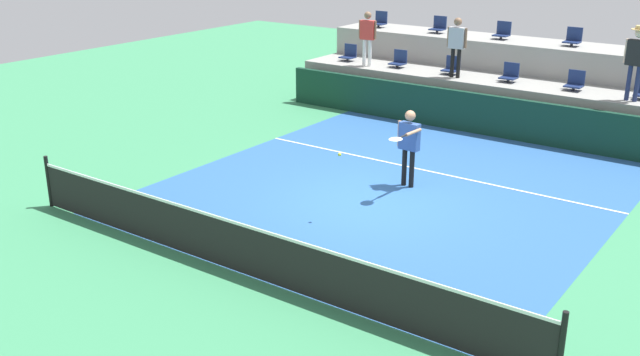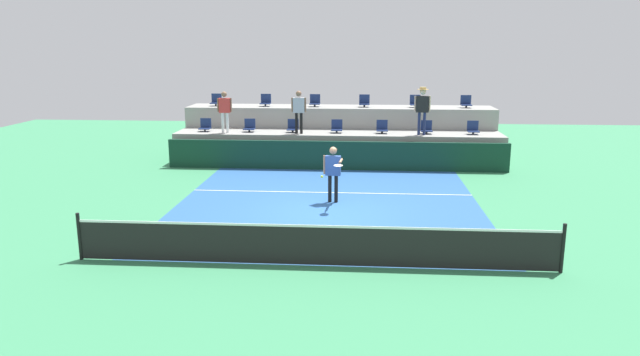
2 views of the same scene
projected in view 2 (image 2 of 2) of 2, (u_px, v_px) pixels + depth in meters
name	position (u px, v px, depth m)	size (l,w,h in m)	color
ground_plane	(326.00, 214.00, 16.47)	(40.00, 40.00, 0.00)	#388456
court_inner_paint	(328.00, 204.00, 17.45)	(9.00, 10.00, 0.01)	#285693
court_service_line	(331.00, 193.00, 18.81)	(9.00, 0.06, 0.00)	white
tennis_net	(314.00, 244.00, 12.47)	(10.48, 0.08, 1.07)	black
sponsor_backboard	(336.00, 156.00, 22.18)	(13.00, 0.16, 1.10)	#0F3323
seating_tier_lower	(338.00, 148.00, 23.43)	(13.00, 1.80, 1.25)	gray
seating_tier_upper	(340.00, 131.00, 25.09)	(13.00, 1.80, 2.10)	gray
stadium_chair_lower_far_left	(205.00, 126.00, 23.57)	(0.44, 0.40, 0.52)	#2D2D33
stadium_chair_lower_left	(250.00, 126.00, 23.44)	(0.44, 0.40, 0.52)	#2D2D33
stadium_chair_lower_mid_left	(293.00, 127.00, 23.31)	(0.44, 0.40, 0.52)	#2D2D33
stadium_chair_lower_center	(337.00, 127.00, 23.18)	(0.44, 0.40, 0.52)	#2D2D33
stadium_chair_lower_mid_right	(382.00, 128.00, 23.05)	(0.44, 0.40, 0.52)	#2D2D33
stadium_chair_lower_right	(426.00, 128.00, 22.92)	(0.44, 0.40, 0.52)	#2D2D33
stadium_chair_lower_far_right	(473.00, 129.00, 22.79)	(0.44, 0.40, 0.52)	#2D2D33
stadium_chair_upper_far_left	(216.00, 101.00, 25.13)	(0.44, 0.40, 0.52)	#2D2D33
stadium_chair_upper_left	(266.00, 101.00, 24.97)	(0.44, 0.40, 0.52)	#2D2D33
stadium_chair_upper_mid_left	(315.00, 101.00, 24.82)	(0.44, 0.40, 0.52)	#2D2D33
stadium_chair_upper_mid_right	(364.00, 102.00, 24.66)	(0.44, 0.40, 0.52)	#2D2D33
stadium_chair_upper_right	(415.00, 102.00, 24.51)	(0.44, 0.40, 0.52)	#2D2D33
stadium_chair_upper_far_right	(466.00, 103.00, 24.35)	(0.44, 0.40, 0.52)	#2D2D33
tennis_player	(333.00, 169.00, 17.41)	(0.63, 1.22, 1.71)	black
spectator_leaning_on_rail	(225.00, 108.00, 22.96)	(0.58, 0.25, 1.64)	white
spectator_in_white	(299.00, 108.00, 22.74)	(0.59, 0.23, 1.68)	black
spectator_with_hat	(422.00, 105.00, 22.36)	(0.62, 0.47, 1.85)	navy
tennis_ball	(322.00, 177.00, 15.04)	(0.07, 0.07, 0.07)	#CCE033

